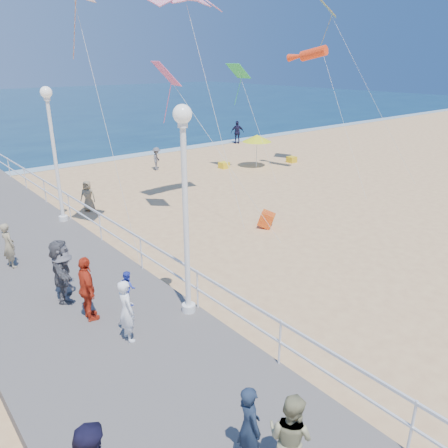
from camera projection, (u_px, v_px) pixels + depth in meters
ground at (318, 267)px, 14.88m from camera, size 160.00×160.00×0.00m
surf_line at (80, 163)px, 29.69m from camera, size 160.00×1.20×0.04m
boardwalk at (115, 349)px, 10.35m from camera, size 5.00×44.00×0.40m
railing at (197, 279)px, 11.44m from camera, size 0.05×42.00×0.55m
lamp_post_mid at (185, 193)px, 10.41m from camera, size 0.44×0.44×5.32m
lamp_post_far at (53, 142)px, 16.91m from camera, size 0.44×0.44×5.32m
woman_holding_toddler at (127, 311)px, 10.13m from camera, size 0.41×0.59×1.55m
toddler_held at (128, 288)px, 10.16m from camera, size 0.34×0.42×0.83m
spectator_0 at (249, 426)px, 6.98m from camera, size 0.47×0.61×1.50m
spectator_1 at (290, 438)px, 6.70m from camera, size 0.74×0.88×1.59m
spectator_2 at (64, 276)px, 11.83m from camera, size 0.55×0.95×1.46m
spectator_3 at (87, 289)px, 10.92m from camera, size 0.54×1.05×1.72m
spectator_5 at (61, 270)px, 11.81m from camera, size 1.07×1.74×1.79m
spectator_6 at (9, 245)px, 13.78m from camera, size 0.47×0.61×1.49m
beach_walker_a at (157, 159)px, 27.84m from camera, size 1.03×1.04×1.44m
beach_walker_b at (237, 132)px, 36.53m from camera, size 1.19×0.92×1.89m
beach_walker_c at (88, 196)px, 20.23m from camera, size 0.82×0.81×1.43m
box_kite at (266, 221)px, 18.30m from camera, size 0.86×0.90×0.74m
beach_umbrella at (257, 138)px, 28.02m from camera, size 1.90×1.90×2.14m
beach_chair_left at (224, 165)px, 28.40m from camera, size 0.55×0.55×0.40m
beach_chair_right at (292, 159)px, 30.02m from camera, size 0.55×0.55×0.40m
kite_windsock at (314, 53)px, 24.29m from camera, size 1.00×2.65×1.07m
kite_diamond_pink at (166, 74)px, 16.98m from camera, size 1.19×1.45×0.93m
kite_diamond_multi at (328, 8)px, 25.02m from camera, size 1.68×1.61×0.96m
kite_diamond_green at (238, 71)px, 25.17m from camera, size 0.96×1.25×0.83m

